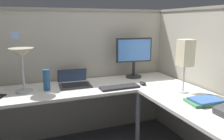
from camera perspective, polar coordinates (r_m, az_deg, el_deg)
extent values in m
cube|color=#A8A393|center=(2.89, -9.25, -1.12)|extent=(2.57, 0.10, 1.55)
cube|color=gray|center=(2.82, -9.82, 14.72)|extent=(2.57, 0.12, 0.03)
cube|color=#A8A393|center=(2.51, 25.97, -4.25)|extent=(0.10, 2.37, 1.55)
cube|color=beige|center=(2.53, -7.52, -4.43)|extent=(2.35, 0.66, 0.03)
cube|color=beige|center=(2.03, 25.02, -9.72)|extent=(0.66, 1.49, 0.03)
cylinder|color=slate|center=(2.56, 6.48, -12.91)|extent=(0.05, 0.05, 0.70)
cylinder|color=#232326|center=(2.91, 5.42, -1.62)|extent=(0.20, 0.20, 0.02)
cylinder|color=#232326|center=(2.89, 5.46, 0.31)|extent=(0.04, 0.04, 0.20)
cube|color=#232326|center=(2.85, 5.56, 5.03)|extent=(0.46, 0.07, 0.30)
cube|color=#4C84D8|center=(2.83, 5.69, 4.99)|extent=(0.42, 0.05, 0.26)
cube|color=#38383D|center=(2.53, -9.19, -3.87)|extent=(0.35, 0.26, 0.02)
cube|color=black|center=(2.53, -9.20, -3.66)|extent=(0.30, 0.19, 0.00)
cube|color=#38383D|center=(2.74, -9.99, -1.88)|extent=(0.34, 0.08, 0.22)
cube|color=#384C72|center=(2.73, -9.96, -1.92)|extent=(0.31, 0.07, 0.18)
cube|color=#232326|center=(2.43, 1.89, -4.33)|extent=(0.43, 0.14, 0.02)
ellipsoid|color=black|center=(2.58, 7.73, -3.35)|extent=(0.06, 0.10, 0.03)
cylinder|color=#B7BABF|center=(2.48, -21.09, -4.94)|extent=(0.17, 0.17, 0.02)
cylinder|color=#B7BABF|center=(2.43, -21.44, -0.60)|extent=(0.02, 0.02, 0.38)
cone|color=#B2A88C|center=(2.40, -21.81, 4.06)|extent=(0.24, 0.24, 0.09)
cylinder|color=#26598C|center=(2.43, -16.12, -2.42)|extent=(0.07, 0.07, 0.22)
cube|color=#3F7F4C|center=(2.15, 22.02, -7.46)|extent=(0.31, 0.25, 0.02)
cube|color=#335999|center=(2.15, 22.55, -6.91)|extent=(0.26, 0.20, 0.02)
cylinder|color=#B7BABF|center=(2.41, 17.36, -5.15)|extent=(0.11, 0.11, 0.01)
cylinder|color=#B7BABF|center=(2.38, 17.56, -2.07)|extent=(0.02, 0.02, 0.27)
cube|color=beige|center=(2.33, 17.97, 4.14)|extent=(0.13, 0.13, 0.26)
cube|color=#99B7E5|center=(2.71, -23.19, 7.95)|extent=(0.08, 0.00, 0.09)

